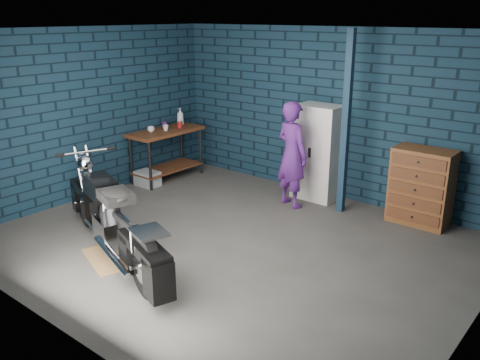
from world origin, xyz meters
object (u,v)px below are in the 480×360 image
object	(u,v)px
locker	(318,152)
tool_chest	(421,187)
workbench	(167,155)
motorcycle	(112,214)
person	(292,155)
storage_bin	(148,179)

from	to	relation	value
locker	tool_chest	world-z (taller)	locker
workbench	locker	size ratio (longest dim) A/B	0.92
motorcycle	tool_chest	xyz separation A→B (m)	(2.50, 3.44, -0.03)
workbench	person	world-z (taller)	person
motorcycle	tool_chest	world-z (taller)	motorcycle
workbench	motorcycle	distance (m)	3.17
motorcycle	storage_bin	size ratio (longest dim) A/B	6.37
locker	tool_chest	size ratio (longest dim) A/B	1.39
person	locker	size ratio (longest dim) A/B	1.08
person	locker	bearing A→B (deg)	-86.77
person	workbench	bearing A→B (deg)	23.12
storage_bin	tool_chest	size ratio (longest dim) A/B	0.38
motorcycle	person	bearing A→B (deg)	96.09
workbench	tool_chest	world-z (taller)	tool_chest
motorcycle	locker	xyz separation A→B (m)	(0.81, 3.44, 0.18)
workbench	tool_chest	distance (m)	4.40
workbench	storage_bin	world-z (taller)	workbench
workbench	locker	xyz separation A→B (m)	(2.62, 0.85, 0.31)
workbench	storage_bin	bearing A→B (deg)	-87.71
locker	tool_chest	bearing A→B (deg)	0.00
workbench	locker	world-z (taller)	locker
person	tool_chest	bearing A→B (deg)	-146.78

